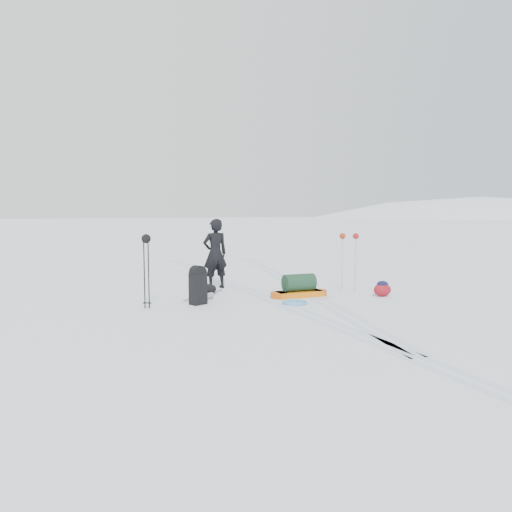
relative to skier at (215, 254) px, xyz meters
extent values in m
plane|color=white|center=(0.76, -1.78, -0.88)|extent=(200.00, 200.00, 0.00)
ellipsoid|color=white|center=(90.76, 88.22, -75.88)|extent=(256.00, 192.00, 160.00)
cube|color=silver|center=(0.64, -1.78, -0.88)|extent=(1.40, 17.97, 0.01)
cube|color=silver|center=(0.88, -1.78, -0.88)|extent=(1.40, 17.97, 0.01)
cube|color=silver|center=(2.04, 0.22, -0.88)|extent=(2.09, 13.88, 0.01)
cube|color=silver|center=(2.28, 0.22, -0.88)|extent=(2.09, 13.88, 0.01)
imported|color=black|center=(0.00, 0.00, 0.00)|extent=(0.70, 0.51, 1.76)
cube|color=orange|center=(1.51, -1.83, -0.81)|extent=(1.09, 0.49, 0.13)
cylinder|color=#CE470C|center=(2.00, -1.81, -0.81)|extent=(0.41, 0.41, 0.13)
cylinder|color=#C64C0B|center=(1.01, -1.85, -0.81)|extent=(0.41, 0.41, 0.13)
cylinder|color=#15301F|center=(1.51, -1.83, -0.55)|extent=(0.73, 0.42, 0.40)
cube|color=black|center=(-0.87, -1.97, -0.56)|extent=(0.40, 0.35, 0.65)
cylinder|color=black|center=(-0.87, -1.97, -0.21)|extent=(0.38, 0.34, 0.32)
cube|color=black|center=(-0.73, -1.88, -0.65)|extent=(0.14, 0.18, 0.28)
cylinder|color=gray|center=(-0.62, -1.53, -0.81)|extent=(0.48, 0.44, 0.14)
cylinder|color=black|center=(-1.98, -2.02, -0.18)|extent=(0.03, 0.03, 1.40)
cylinder|color=black|center=(-1.90, -2.07, -0.18)|extent=(0.03, 0.03, 1.40)
torus|color=black|center=(-1.98, -2.02, -0.77)|extent=(0.13, 0.13, 0.01)
torus|color=black|center=(-1.90, -2.07, -0.77)|extent=(0.13, 0.13, 0.01)
sphere|color=black|center=(-1.94, -2.05, 0.53)|extent=(0.19, 0.19, 0.19)
cylinder|color=silver|center=(2.74, -1.59, -0.21)|extent=(0.03, 0.03, 1.34)
cylinder|color=silver|center=(3.02, -1.73, -0.21)|extent=(0.03, 0.03, 1.34)
torus|color=silver|center=(2.74, -1.59, -0.78)|extent=(0.12, 0.12, 0.01)
torus|color=silver|center=(3.02, -1.73, -0.78)|extent=(0.12, 0.12, 0.01)
sphere|color=maroon|center=(2.74, -1.59, 0.48)|extent=(0.14, 0.14, 0.14)
sphere|color=maroon|center=(3.02, -1.73, 0.48)|extent=(0.14, 0.14, 0.14)
cube|color=gray|center=(-0.46, -1.00, -0.88)|extent=(1.08, 1.32, 0.01)
cube|color=#999CA1|center=(-0.59, -0.90, -0.88)|extent=(1.08, 1.32, 0.01)
cube|color=black|center=(-0.46, -1.00, -0.85)|extent=(0.15, 0.17, 0.05)
cube|color=black|center=(-0.59, -0.90, -0.85)|extent=(0.15, 0.17, 0.05)
cube|color=silver|center=(1.72, -1.43, -0.87)|extent=(0.40, 1.96, 0.02)
cube|color=silver|center=(1.91, -1.40, -0.87)|extent=(0.40, 1.96, 0.02)
cube|color=black|center=(1.72, -1.43, -0.84)|extent=(0.11, 0.21, 0.05)
cube|color=black|center=(1.91, -1.40, -0.84)|extent=(0.11, 0.21, 0.05)
torus|color=#599AD8|center=(1.09, -2.57, -0.86)|extent=(0.68, 0.68, 0.05)
torus|color=#58B5D7|center=(1.10, -2.52, -0.84)|extent=(0.53, 0.53, 0.05)
ellipsoid|color=maroon|center=(3.37, -2.38, -0.73)|extent=(0.44, 0.34, 0.30)
ellipsoid|color=black|center=(3.37, -2.38, -0.60)|extent=(0.28, 0.23, 0.15)
cylinder|color=#525659|center=(-0.99, -1.90, -0.74)|extent=(0.09, 0.09, 0.28)
cylinder|color=#56585E|center=(-0.80, -1.76, -0.75)|extent=(0.09, 0.09, 0.26)
cylinder|color=black|center=(-0.99, -1.90, -0.59)|extent=(0.07, 0.07, 0.03)
cylinder|color=black|center=(-0.80, -1.76, -0.61)|extent=(0.07, 0.07, 0.03)
ellipsoid|color=black|center=(-0.38, -0.81, -0.76)|extent=(0.43, 0.35, 0.24)
camera|label=1|loc=(-3.07, -12.20, 1.14)|focal=35.00mm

